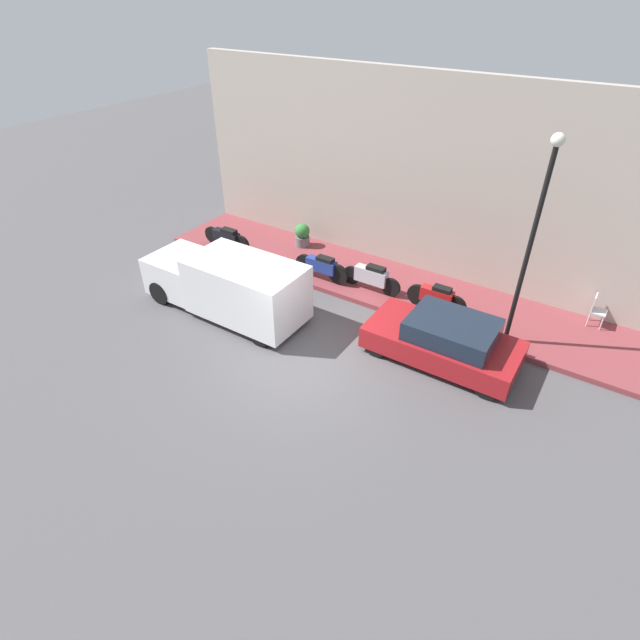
{
  "coord_description": "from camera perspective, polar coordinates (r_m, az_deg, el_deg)",
  "views": [
    {
      "loc": [
        -8.18,
        -5.86,
        8.31
      ],
      "look_at": [
        1.1,
        0.17,
        0.6
      ],
      "focal_mm": 28.0,
      "sensor_mm": 36.0,
      "label": 1
    }
  ],
  "objects": [
    {
      "name": "streetlamp",
      "position": [
        12.82,
        23.39,
        9.89
      ],
      "size": [
        0.31,
        0.31,
        5.43
      ],
      "color": "black",
      "rests_on": "sidewalk"
    },
    {
      "name": "potted_plant",
      "position": [
        18.22,
        -2.03,
        9.7
      ],
      "size": [
        0.53,
        0.53,
        0.83
      ],
      "color": "slate",
      "rests_on": "sidewalk"
    },
    {
      "name": "sidewalk",
      "position": [
        16.28,
        7.21,
        4.18
      ],
      "size": [
        2.86,
        16.07,
        0.16
      ],
      "color": "brown",
      "rests_on": "ground_plane"
    },
    {
      "name": "parked_car",
      "position": [
        13.13,
        14.04,
        -2.27
      ],
      "size": [
        1.81,
        3.88,
        1.26
      ],
      "color": "maroon",
      "rests_on": "ground_plane"
    },
    {
      "name": "delivery_van",
      "position": [
        14.69,
        -10.68,
        4.07
      ],
      "size": [
        1.81,
        5.07,
        1.83
      ],
      "color": "white",
      "rests_on": "ground_plane"
    },
    {
      "name": "building_facade",
      "position": [
        16.35,
        10.61,
        15.67
      ],
      "size": [
        0.3,
        16.07,
        6.19
      ],
      "color": "#B2A899",
      "rests_on": "ground_plane"
    },
    {
      "name": "scooter_silver",
      "position": [
        15.53,
        5.91,
        4.94
      ],
      "size": [
        0.3,
        1.98,
        0.85
      ],
      "color": "#B7B7BF",
      "rests_on": "sidewalk"
    },
    {
      "name": "motorcycle_red",
      "position": [
        14.84,
        13.21,
        2.57
      ],
      "size": [
        0.3,
        1.8,
        0.82
      ],
      "color": "#B21E1E",
      "rests_on": "sidewalk"
    },
    {
      "name": "motorcycle_black",
      "position": [
        18.37,
        -10.61,
        9.33
      ],
      "size": [
        0.3,
        2.03,
        0.74
      ],
      "color": "black",
      "rests_on": "sidewalk"
    },
    {
      "name": "ground_plane",
      "position": [
        13.05,
        -2.01,
        -4.72
      ],
      "size": [
        60.0,
        60.0,
        0.0
      ],
      "primitive_type": "plane",
      "color": "#514F51"
    },
    {
      "name": "cafe_chair",
      "position": [
        15.8,
        29.03,
        1.15
      ],
      "size": [
        0.4,
        0.4,
        0.92
      ],
      "color": "silver",
      "rests_on": "sidewalk"
    },
    {
      "name": "motorcycle_blue",
      "position": [
        16.05,
        0.2,
        6.15
      ],
      "size": [
        0.3,
        1.95,
        0.8
      ],
      "color": "navy",
      "rests_on": "sidewalk"
    }
  ]
}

